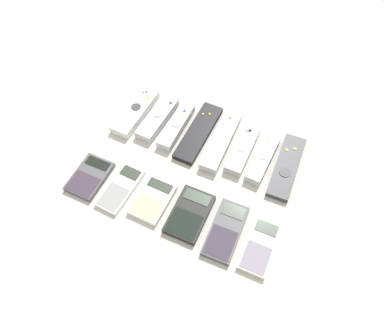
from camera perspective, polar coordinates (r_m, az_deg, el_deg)
The scene contains 15 objects.
ground_plane at distance 0.99m, azimuth -0.75°, elevation -1.85°, with size 3.00×3.00×0.00m, color beige.
remote_0 at distance 1.12m, azimuth -8.62°, elevation 8.03°, with size 0.07×0.19×0.03m.
remote_1 at distance 1.09m, azimuth -5.28°, elevation 7.06°, with size 0.06×0.17×0.03m.
remote_2 at distance 1.07m, azimuth -2.42°, elevation 5.90°, with size 0.04×0.17×0.03m.
remote_3 at distance 1.06m, azimuth 1.01°, elevation 4.90°, with size 0.06×0.22×0.02m.
remote_4 at distance 1.04m, azimuth 4.53°, elevation 3.78°, with size 0.05×0.22×0.03m.
remote_5 at distance 1.03m, azimuth 7.71°, elevation 2.35°, with size 0.05×0.17×0.03m.
remote_6 at distance 1.02m, azimuth 10.75°, elevation 0.97°, with size 0.05×0.17×0.03m.
remote_7 at distance 1.03m, azimuth 14.22°, elevation -0.32°, with size 0.07×0.21×0.02m.
calculator_0 at distance 1.02m, azimuth -15.32°, elevation -1.80°, with size 0.08×0.12×0.02m.
calculator_1 at distance 0.98m, azimuth -10.83°, elevation -3.57°, with size 0.07×0.14×0.01m.
calculator_2 at distance 0.95m, azimuth -6.02°, elevation -5.35°, with size 0.08×0.12×0.02m.
calculator_3 at distance 0.93m, azimuth -0.37°, elevation -7.55°, with size 0.09×0.14×0.02m.
calculator_4 at distance 0.91m, azimuth 5.15°, elevation -10.01°, with size 0.08×0.16×0.02m.
calculator_5 at distance 0.91m, azimuth 10.31°, elevation -12.18°, with size 0.07×0.14×0.02m.
Camera 1 is at (0.23, -0.46, 0.84)m, focal length 35.00 mm.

